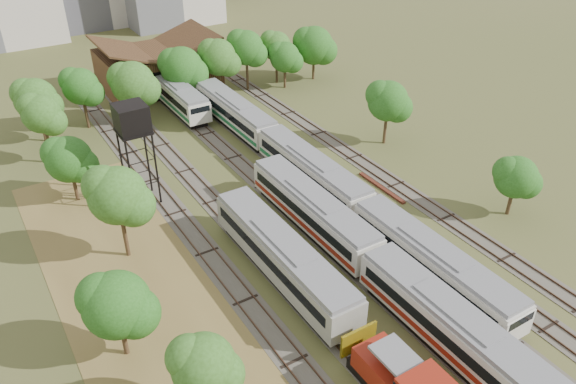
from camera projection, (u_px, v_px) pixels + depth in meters
ground at (451, 324)px, 42.38m from camera, size 240.00×240.00×0.00m
dry_grass_patch at (187, 351)px, 40.10m from camera, size 14.00×60.00×0.04m
tracks at (275, 182)px, 60.10m from camera, size 24.60×80.00×0.19m
railcar_red_set at (374, 263)px, 45.43m from camera, size 3.09×34.58×3.82m
railcar_green_set at (312, 172)px, 58.00m from camera, size 3.03×52.08×3.75m
railcar_rear at (176, 95)px, 75.67m from camera, size 3.08×16.08×3.81m
old_grey_coach at (283, 257)px, 45.79m from camera, size 3.21×18.00×3.97m
water_tower at (132, 121)px, 52.44m from camera, size 3.01×3.01×10.43m
rail_pile_far at (381, 188)px, 58.94m from camera, size 0.44×7.06×0.23m
maintenance_shed at (158, 67)px, 82.21m from camera, size 16.45×11.55×7.58m
tree_band_left at (120, 237)px, 42.90m from camera, size 8.51×54.75×8.70m
tree_band_far at (197, 65)px, 75.75m from camera, size 44.90×8.29×8.68m
tree_band_right at (374, 100)px, 67.05m from camera, size 5.32×44.21×7.81m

